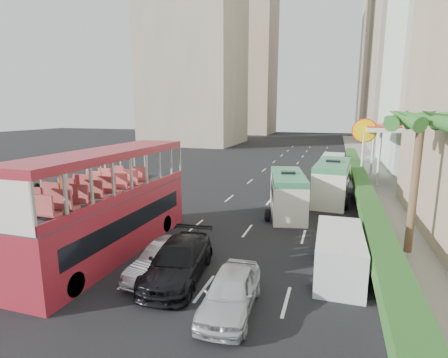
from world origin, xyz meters
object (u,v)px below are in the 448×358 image
at_px(van_asset, 294,189).
at_px(minibus_near, 287,194).
at_px(double_decker_bus, 110,203).
at_px(car_silver_lane_a, 167,275).
at_px(minibus_far, 332,181).
at_px(car_silver_lane_b, 231,310).
at_px(palm_tree, 414,187).
at_px(shell_station, 398,154).
at_px(panel_van_far, 333,165).
at_px(car_black, 179,278).
at_px(panel_van_near, 339,254).

bearing_deg(van_asset, minibus_near, -95.99).
height_order(van_asset, minibus_near, minibus_near).
relative_size(double_decker_bus, van_asset, 2.25).
xyz_separation_m(car_silver_lane_a, minibus_far, (6.43, 15.15, 1.52)).
distance_m(car_silver_lane_b, van_asset, 20.08).
bearing_deg(palm_tree, shell_station, 83.40).
xyz_separation_m(double_decker_bus, panel_van_far, (10.06, 24.85, -1.43)).
bearing_deg(van_asset, car_silver_lane_b, -98.43).
bearing_deg(shell_station, minibus_far, -122.46).
bearing_deg(double_decker_bus, van_asset, 67.69).
xyz_separation_m(car_silver_lane_a, van_asset, (3.26, 18.32, 0.00)).
bearing_deg(palm_tree, double_decker_bus, -163.84).
xyz_separation_m(double_decker_bus, palm_tree, (13.80, 4.00, 0.85)).
xyz_separation_m(double_decker_bus, car_black, (4.26, -1.49, -2.53)).
xyz_separation_m(van_asset, minibus_far, (3.17, -3.17, 1.52)).
xyz_separation_m(van_asset, palm_tree, (6.85, -12.93, 3.38)).
distance_m(car_silver_lane_b, panel_van_far, 28.19).
relative_size(car_silver_lane_b, shell_station, 0.52).
distance_m(car_silver_lane_a, minibus_far, 16.53).
distance_m(car_silver_lane_a, car_black, 0.58).
distance_m(car_silver_lane_a, shell_station, 27.47).
relative_size(car_black, shell_station, 0.65).
height_order(minibus_near, palm_tree, palm_tree).
relative_size(double_decker_bus, palm_tree, 1.72).
relative_size(car_black, panel_van_near, 1.12).
bearing_deg(car_black, double_decker_bus, 153.50).
xyz_separation_m(car_silver_lane_a, panel_van_near, (6.91, 2.26, 0.93)).
relative_size(palm_tree, shell_station, 0.80).
bearing_deg(van_asset, car_black, -106.96).
bearing_deg(van_asset, panel_van_near, -85.84).
relative_size(double_decker_bus, car_silver_lane_b, 2.63).
distance_m(palm_tree, shell_station, 19.14).
xyz_separation_m(panel_van_near, panel_van_far, (-0.54, 23.99, 0.17)).
bearing_deg(minibus_far, van_asset, 139.16).
bearing_deg(double_decker_bus, minibus_far, 53.66).
bearing_deg(car_black, panel_van_near, 13.04).
relative_size(car_silver_lane_a, shell_station, 0.53).
height_order(car_black, panel_van_near, panel_van_near).
bearing_deg(double_decker_bus, car_silver_lane_b, -24.18).
xyz_separation_m(car_silver_lane_b, shell_station, (8.98, 26.15, 2.75)).
height_order(van_asset, panel_van_near, panel_van_near).
relative_size(car_black, panel_van_far, 0.95).
bearing_deg(car_black, minibus_far, 61.70).
distance_m(double_decker_bus, van_asset, 18.47).
height_order(panel_van_near, panel_van_far, panel_van_far).
height_order(minibus_near, minibus_far, minibus_far).
bearing_deg(panel_van_near, minibus_far, 91.34).
bearing_deg(car_silver_lane_b, car_silver_lane_a, 149.39).
xyz_separation_m(car_silver_lane_b, palm_tree, (6.78, 7.15, 3.38)).
distance_m(van_asset, shell_station, 11.24).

